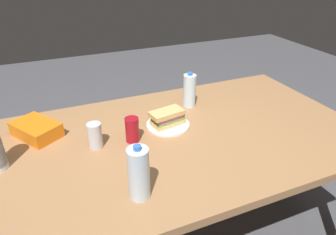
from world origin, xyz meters
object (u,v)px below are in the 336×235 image
Objects in this scene: soda_can_red at (132,130)px; water_bottle_tall at (139,173)px; chip_bag at (36,129)px; paper_plate at (168,125)px; sandwich at (168,117)px; soda_can_silver at (95,136)px; water_bottle_spare at (189,90)px; dining_table at (178,148)px.

soda_can_red is 0.38m from water_bottle_tall.
water_bottle_tall is at bearing 176.64° from chip_bag.
paper_plate is 0.53m from water_bottle_tall.
paper_plate is 1.84× the size of soda_can_red.
chip_bag reaches higher than paper_plate.
sandwich is 0.52m from water_bottle_tall.
chip_bag is 0.33m from soda_can_silver.
sandwich is 0.38m from soda_can_silver.
water_bottle_spare is at bearing -150.75° from soda_can_red.
sandwich reaches higher than chip_bag.
water_bottle_spare is at bearing -122.54° from chip_bag.
water_bottle_spare is at bearing -140.34° from sandwich.
dining_table is at bearing 54.68° from water_bottle_spare.
chip_bag is 0.84m from water_bottle_spare.
paper_plate is 0.39m from soda_can_silver.
dining_table is 9.62× the size of sandwich.
water_bottle_spare is (-0.84, -0.01, 0.06)m from chip_bag.
chip_bag reaches higher than dining_table.
water_bottle_tall reaches higher than soda_can_red.
dining_table is 8.12× the size of chip_bag.
water_bottle_spare is (-0.19, -0.27, 0.17)m from dining_table.
soda_can_red is 0.17m from soda_can_silver.
water_bottle_tall reaches higher than chip_bag.
sandwich is at bearing 36.97° from paper_plate.
soda_can_red is 1.00× the size of soda_can_silver.
sandwich is at bearing -81.06° from dining_table.
soda_can_silver is (0.09, -0.38, -0.04)m from water_bottle_tall.
soda_can_silver is (-0.25, 0.21, 0.03)m from chip_bag.
soda_can_silver reaches higher than sandwich.
sandwich is at bearing -173.47° from soda_can_silver.
soda_can_red is at bearing 29.25° from water_bottle_spare.
dining_table is 8.33× the size of paper_plate.
paper_plate is at bearing -143.03° from sandwich.
soda_can_silver is (0.39, -0.06, 0.14)m from dining_table.
dining_table is 8.33× the size of water_bottle_tall.
sandwich reaches higher than dining_table.
soda_can_red and soda_can_silver have the same top height.
water_bottle_tall is (0.08, 0.37, 0.04)m from soda_can_red.
chip_bag is at bearing -39.93° from soda_can_silver.
soda_can_silver is (0.59, 0.22, -0.04)m from water_bottle_spare.
paper_plate reaches higher than dining_table.
soda_can_red is at bearing 16.05° from sandwich.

